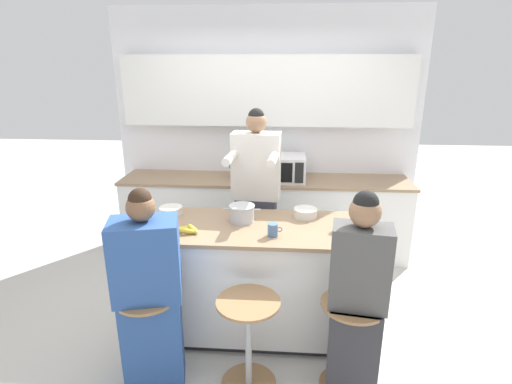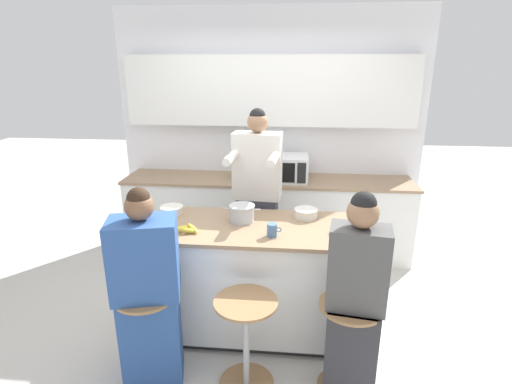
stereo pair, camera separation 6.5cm
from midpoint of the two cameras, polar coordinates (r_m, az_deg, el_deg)
The scene contains 18 objects.
ground_plane at distance 3.54m, azimuth -0.64°, elevation -18.82°, with size 16.00×16.00×0.00m, color beige.
wall_back at distance 4.57m, azimuth 1.11°, elevation 10.77°, with size 3.43×0.22×2.70m.
back_counter at distance 4.57m, azimuth 0.83°, elevation -3.47°, with size 3.19×0.60×0.89m.
kitchen_island at distance 3.28m, azimuth -0.67°, elevation -12.25°, with size 1.69×0.73×0.93m.
bar_stool_leftmost at distance 2.96m, azimuth -15.57°, elevation -18.47°, with size 0.42×0.42×0.67m.
bar_stool_center at distance 2.82m, azimuth -1.79°, elevation -19.91°, with size 0.42×0.42×0.67m.
bar_stool_rightmost at distance 2.86m, azimuth 12.71°, elevation -19.75°, with size 0.42×0.42×0.67m.
person_cooking at distance 3.63m, azimuth -0.50°, elevation -2.21°, with size 0.46×0.57×1.76m.
person_wrapped_blanket at distance 2.80m, azimuth -15.67°, elevation -14.13°, with size 0.48×0.38×1.41m.
person_seated_near at distance 2.70m, azimuth 13.47°, elevation -15.53°, with size 0.39×0.31×1.43m.
cooking_pot at distance 3.14m, azimuth -2.62°, elevation -3.07°, with size 0.29×0.20×0.13m.
fruit_bowl at distance 3.25m, azimuth 6.52°, elevation -2.99°, with size 0.19×0.19×0.07m.
mixing_bowl_steel at distance 3.38m, azimuth -12.61°, elevation -2.60°, with size 0.19×0.19×0.06m.
coffee_cup_near at distance 2.89m, azimuth 1.79°, elevation -5.43°, with size 0.11×0.07×0.10m.
coffee_cup_far at distance 3.03m, azimuth 11.42°, elevation -4.78°, with size 0.11×0.08×0.08m.
banana_bunch at distance 2.99m, azimuth -10.33°, elevation -5.28°, with size 0.19×0.13×0.06m.
microwave at distance 4.35m, azimuth 3.32°, elevation 3.47°, with size 0.50×0.40×0.27m.
potted_plant at distance 4.41m, azimuth -3.04°, elevation 3.84°, with size 0.21×0.21×0.27m.
Camera 1 is at (0.21, -2.82, 2.13)m, focal length 28.00 mm.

